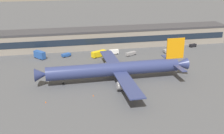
% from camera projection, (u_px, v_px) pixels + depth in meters
% --- Properties ---
extents(ground_plane, '(600.00, 600.00, 0.00)m').
position_uv_depth(ground_plane, '(125.00, 77.00, 128.41)').
color(ground_plane, '#4C4F54').
extents(terminal_building, '(157.92, 15.34, 11.40)m').
position_uv_depth(terminal_building, '(104.00, 38.00, 174.69)').
color(terminal_building, gray).
rests_on(terminal_building, ground_plane).
extents(airliner, '(67.67, 58.09, 17.70)m').
position_uv_depth(airliner, '(116.00, 69.00, 123.18)').
color(airliner, navy).
rests_on(airliner, ground_plane).
extents(pushback_tractor, '(5.46, 4.63, 1.75)m').
position_uv_depth(pushback_tractor, '(66.00, 55.00, 157.09)').
color(pushback_tractor, '#2651A5').
rests_on(pushback_tractor, ground_plane).
extents(fuel_truck, '(8.78, 6.20, 3.35)m').
position_uv_depth(fuel_truck, '(99.00, 54.00, 156.18)').
color(fuel_truck, yellow).
rests_on(fuel_truck, ground_plane).
extents(baggage_tug, '(2.24, 3.68, 1.85)m').
position_uv_depth(baggage_tug, '(166.00, 51.00, 163.65)').
color(baggage_tug, gray).
rests_on(baggage_tug, ground_plane).
extents(crew_van, '(5.37, 2.65, 2.55)m').
position_uv_depth(crew_van, '(114.00, 52.00, 161.26)').
color(crew_van, white).
rests_on(crew_van, ground_plane).
extents(catering_truck, '(6.57, 7.22, 4.15)m').
position_uv_depth(catering_truck, '(39.00, 55.00, 153.32)').
color(catering_truck, '#2651A5').
rests_on(catering_truck, ground_plane).
extents(follow_me_car, '(4.76, 3.06, 1.85)m').
position_uv_depth(follow_me_car, '(193.00, 45.00, 175.32)').
color(follow_me_car, black).
rests_on(follow_me_car, ground_plane).
extents(belt_loader, '(6.62, 4.66, 1.95)m').
position_uv_depth(belt_loader, '(131.00, 53.00, 159.11)').
color(belt_loader, gray).
rests_on(belt_loader, ground_plane).
extents(traffic_cone_0, '(0.46, 0.46, 0.57)m').
position_uv_depth(traffic_cone_0, '(46.00, 102.00, 104.98)').
color(traffic_cone_0, '#F2590C').
rests_on(traffic_cone_0, ground_plane).
extents(traffic_cone_1, '(0.45, 0.45, 0.56)m').
position_uv_depth(traffic_cone_1, '(93.00, 95.00, 110.30)').
color(traffic_cone_1, '#F2590C').
rests_on(traffic_cone_1, ground_plane).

